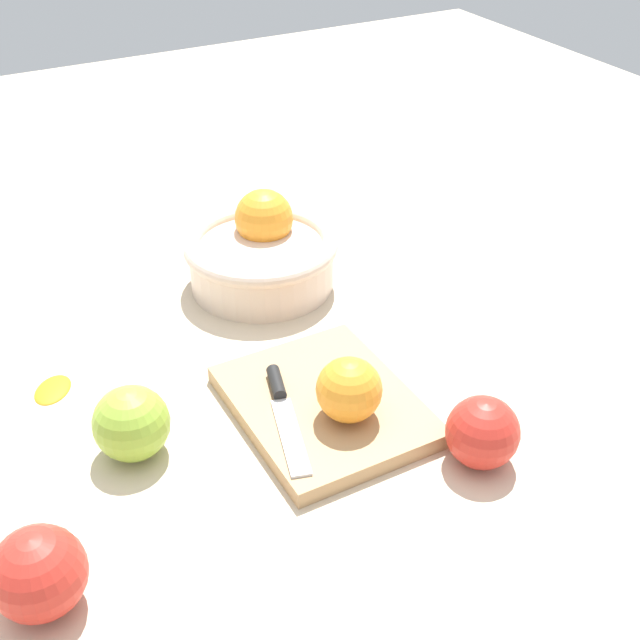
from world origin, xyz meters
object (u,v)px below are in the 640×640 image
at_px(cutting_board, 324,405).
at_px(apple_front_right_2, 131,423).
at_px(knife, 282,405).
at_px(apple_front_right, 39,573).
at_px(orange_on_board, 349,390).
at_px(apple_back_right, 483,432).
at_px(bowl, 262,254).

bearing_deg(cutting_board, apple_front_right_2, -100.52).
bearing_deg(knife, apple_front_right, -67.77).
distance_m(orange_on_board, apple_back_right, 0.13).
bearing_deg(bowl, apple_front_right, -44.78).
bearing_deg(cutting_board, orange_on_board, 14.06).
bearing_deg(apple_back_right, bowl, -173.46).
distance_m(knife, apple_front_right, 0.28).
bearing_deg(orange_on_board, cutting_board, -165.94).
distance_m(orange_on_board, knife, 0.07).
distance_m(cutting_board, apple_back_right, 0.17).
xyz_separation_m(bowl, cutting_board, (0.26, -0.05, -0.03)).
relative_size(bowl, knife, 1.26).
relative_size(cutting_board, knife, 1.38).
bearing_deg(apple_front_right_2, bowl, 133.08).
bearing_deg(apple_front_right_2, orange_on_board, 70.70).
bearing_deg(apple_front_right_2, apple_front_right, -40.81).
bearing_deg(apple_back_right, cutting_board, -143.50).
relative_size(bowl, cutting_board, 0.91).
bearing_deg(knife, apple_front_right_2, -101.05).
distance_m(orange_on_board, apple_front_right_2, 0.21).
height_order(cutting_board, apple_front_right, apple_front_right).
relative_size(cutting_board, apple_front_right_2, 2.86).
height_order(bowl, apple_front_right_2, bowl).
bearing_deg(apple_front_right_2, apple_back_right, 59.82).
relative_size(bowl, apple_back_right, 2.74).
bearing_deg(apple_back_right, knife, -134.31).
xyz_separation_m(knife, apple_front_right, (0.11, -0.26, 0.02)).
height_order(apple_front_right, apple_back_right, apple_front_right).
height_order(orange_on_board, apple_front_right_2, orange_on_board).
bearing_deg(knife, bowl, 159.16).
relative_size(apple_front_right, apple_back_right, 1.08).
bearing_deg(apple_front_right, apple_back_right, 85.54).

